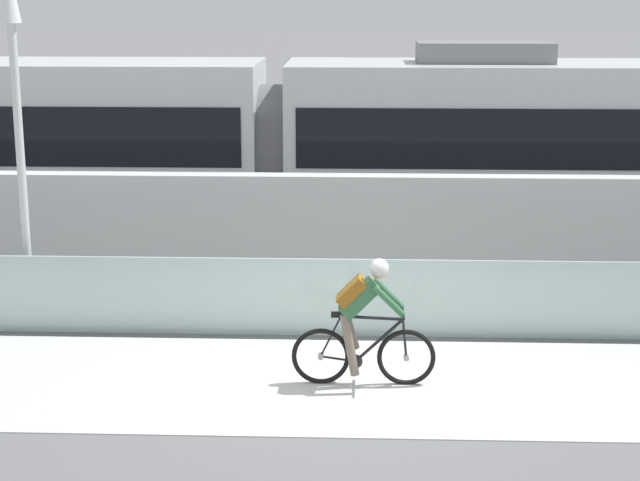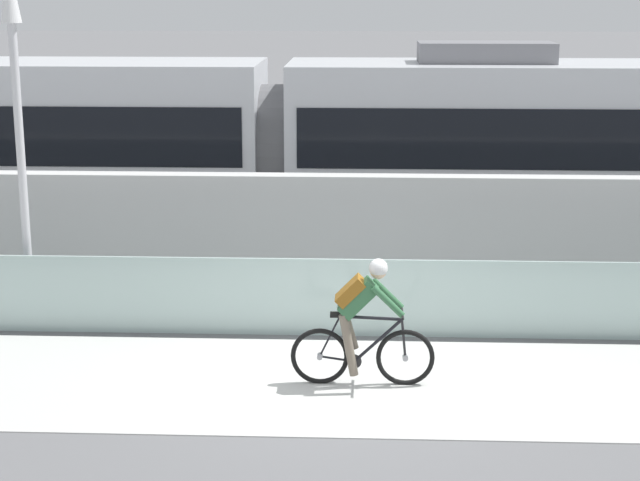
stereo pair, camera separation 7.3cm
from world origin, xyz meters
TOP-DOWN VIEW (x-y plane):
  - ground_plane at (0.00, 0.00)m, footprint 200.00×200.00m
  - bike_path_deck at (0.00, 0.00)m, footprint 32.00×3.20m
  - glass_parapet at (0.00, 1.85)m, footprint 32.00×0.05m
  - concrete_barrier_wall at (0.00, 3.65)m, footprint 32.00×0.36m
  - tram_rail_near at (0.00, 6.13)m, footprint 32.00×0.08m
  - tram_rail_far at (0.00, 7.57)m, footprint 32.00×0.08m
  - tram at (-1.48, 6.85)m, footprint 22.56×2.54m
  - cyclist_on_bike at (0.17, -0.00)m, footprint 1.77×0.58m
  - lamp_post_antenna at (-4.64, 2.15)m, footprint 0.28×0.28m

SIDE VIEW (x-z plane):
  - ground_plane at x=0.00m, z-range 0.00..0.00m
  - tram_rail_near at x=0.00m, z-range 0.00..0.01m
  - tram_rail_far at x=0.00m, z-range 0.00..0.01m
  - bike_path_deck at x=0.00m, z-range 0.00..0.01m
  - glass_parapet at x=0.00m, z-range 0.00..1.11m
  - cyclist_on_bike at x=0.17m, z-range -0.01..1.60m
  - concrete_barrier_wall at x=0.00m, z-range 0.00..1.97m
  - tram at x=-1.48m, z-range -0.01..3.80m
  - lamp_post_antenna at x=-4.64m, z-range 0.69..5.89m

